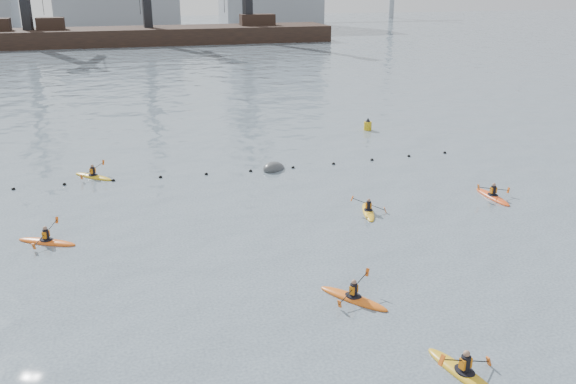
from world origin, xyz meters
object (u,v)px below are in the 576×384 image
(kayaker_1, at_px, (464,373))
(kayaker_2, at_px, (47,241))
(kayaker_5, at_px, (93,176))
(kayaker_0, at_px, (353,297))
(kayaker_4, at_px, (493,196))
(kayaker_3, at_px, (368,211))
(nav_buoy, at_px, (368,126))
(mooring_buoy, at_px, (274,169))

(kayaker_1, distance_m, kayaker_2, 20.79)
(kayaker_5, bearing_deg, kayaker_0, -108.05)
(kayaker_1, height_order, kayaker_4, kayaker_1)
(kayaker_3, bearing_deg, nav_buoy, 83.21)
(kayaker_1, relative_size, kayaker_4, 1.07)
(kayaker_0, bearing_deg, kayaker_1, -109.64)
(kayaker_2, relative_size, mooring_buoy, 1.46)
(kayaker_2, bearing_deg, kayaker_5, 18.25)
(kayaker_5, bearing_deg, kayaker_4, -70.81)
(kayaker_0, distance_m, kayaker_5, 22.39)
(kayaker_3, xyz_separation_m, kayaker_4, (8.13, 0.24, 0.01))
(kayaker_0, relative_size, mooring_buoy, 1.42)
(kayaker_4, bearing_deg, mooring_buoy, -39.78)
(kayaker_0, xyz_separation_m, kayaker_1, (1.67, -5.72, 0.01))
(kayaker_5, bearing_deg, nav_buoy, -28.24)
(nav_buoy, bearing_deg, kayaker_5, -162.13)
(kayaker_1, height_order, kayaker_5, kayaker_1)
(kayaker_2, xyz_separation_m, mooring_buoy, (13.96, 8.82, -0.10))
(kayaker_2, height_order, mooring_buoy, kayaker_2)
(mooring_buoy, bearing_deg, kayaker_1, -89.35)
(kayaker_4, distance_m, mooring_buoy, 14.41)
(kayaker_2, xyz_separation_m, kayaker_4, (25.12, -0.30, 0.00))
(kayaker_3, xyz_separation_m, mooring_buoy, (-3.03, 9.35, -0.09))
(nav_buoy, bearing_deg, mooring_buoy, -140.47)
(mooring_buoy, xyz_separation_m, nav_buoy, (10.64, 8.78, 0.37))
(kayaker_1, bearing_deg, kayaker_3, 65.85)
(kayaker_0, bearing_deg, kayaker_4, 0.17)
(kayaker_2, xyz_separation_m, nav_buoy, (24.60, 17.60, 0.28))
(kayaker_1, height_order, kayaker_3, kayaker_1)
(kayaker_1, xyz_separation_m, kayaker_2, (-14.23, 15.16, -0.01))
(kayaker_4, relative_size, nav_buoy, 2.67)
(kayaker_3, bearing_deg, kayaker_1, -84.71)
(kayaker_2, distance_m, nav_buoy, 30.24)
(kayaker_0, bearing_deg, kayaker_5, 82.18)
(kayaker_4, height_order, mooring_buoy, kayaker_4)
(mooring_buoy, bearing_deg, kayaker_3, -72.05)
(mooring_buoy, bearing_deg, nav_buoy, 39.53)
(kayaker_1, relative_size, nav_buoy, 2.85)
(mooring_buoy, bearing_deg, kayaker_4, -39.24)
(kayaker_0, distance_m, mooring_buoy, 18.30)
(kayaker_0, relative_size, kayaker_3, 1.00)
(kayaker_1, relative_size, kayaker_5, 1.29)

